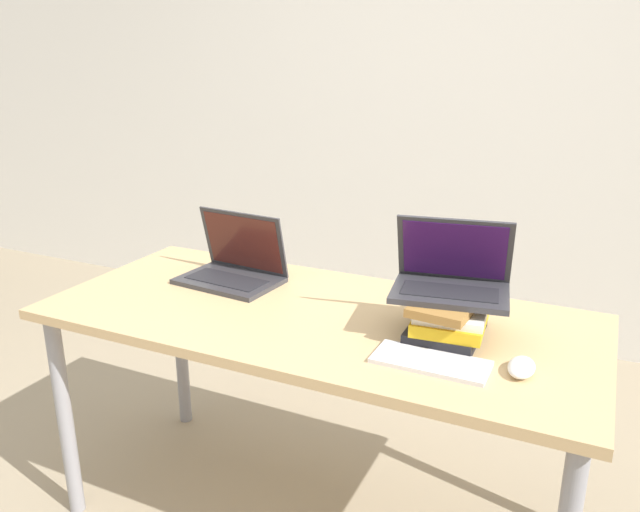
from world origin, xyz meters
TOP-DOWN VIEW (x-y plane):
  - wall_back at (0.00, 2.09)m, footprint 8.00×0.05m
  - desk at (0.00, 0.36)m, footprint 1.64×0.73m
  - laptop_left at (-0.37, 0.50)m, footprint 0.35×0.25m
  - book_stack at (0.40, 0.37)m, footprint 0.21×0.29m
  - laptop_on_books at (0.39, 0.40)m, footprint 0.34×0.26m
  - wireless_keyboard at (0.40, 0.19)m, footprint 0.29×0.13m
  - mouse at (0.61, 0.24)m, footprint 0.06×0.11m

SIDE VIEW (x-z plane):
  - desk at x=0.00m, z-range 0.30..1.05m
  - wireless_keyboard at x=0.40m, z-range 0.75..0.77m
  - mouse at x=0.61m, z-range 0.75..0.79m
  - laptop_left at x=-0.37m, z-range 0.68..0.92m
  - book_stack at x=0.40m, z-range 0.75..0.87m
  - laptop_on_books at x=0.39m, z-range 0.81..1.02m
  - wall_back at x=0.00m, z-range 0.00..2.70m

